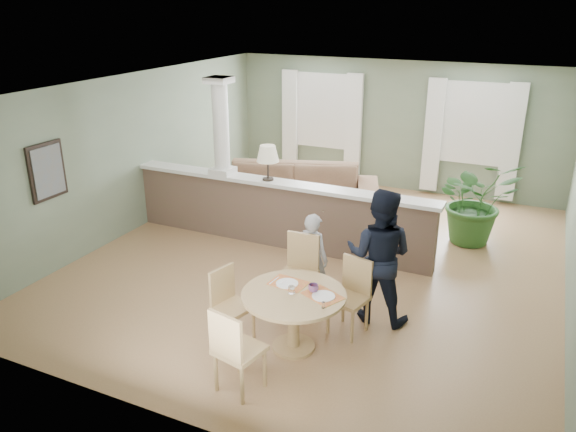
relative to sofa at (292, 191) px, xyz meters
The scene contains 12 objects.
ground 2.05m from the sofa, 51.49° to the right, with size 8.00×8.00×0.00m, color tan.
room_shell 2.04m from the sofa, 37.57° to the right, with size 7.02×8.02×2.71m.
pony_wall 1.41m from the sofa, 79.34° to the right, with size 5.32×0.38×2.70m.
sofa is the anchor object (origin of this frame).
houseplant 3.29m from the sofa, ahead, with size 1.31×1.14×1.46m, color #2C5D25.
dining_table 4.37m from the sofa, 65.14° to the right, with size 1.20×1.20×0.82m.
chair_far_boy 3.42m from the sofa, 63.83° to the right, with size 0.48×0.48×1.01m.
chair_far_man 4.03m from the sofa, 55.12° to the right, with size 0.51×0.51×0.94m.
chair_near 5.21m from the sofa, 71.96° to the right, with size 0.53×0.53×0.98m.
chair_side 4.21m from the sofa, 75.76° to the right, with size 0.50×0.50×0.90m.
child_person 3.25m from the sofa, 60.62° to the right, with size 0.46×0.30×1.26m, color #9F9EA4.
man_person 3.86m from the sofa, 49.23° to the right, with size 0.85×0.66×1.75m, color black.
Camera 1 is at (2.89, -7.53, 3.85)m, focal length 35.00 mm.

